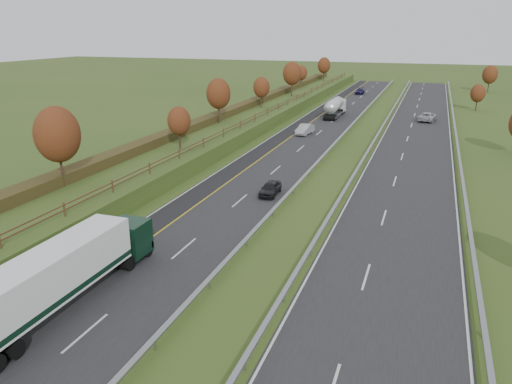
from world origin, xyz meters
TOP-DOWN VIEW (x-y plane):
  - ground at (8.00, 55.00)m, footprint 400.00×400.00m
  - near_carriageway at (0.00, 60.00)m, footprint 10.50×200.00m
  - far_carriageway at (16.50, 60.00)m, footprint 10.50×200.00m
  - hard_shoulder at (-3.75, 60.00)m, footprint 3.00×200.00m
  - lane_markings at (6.40, 59.88)m, footprint 26.75×200.00m
  - embankment_left at (-13.00, 60.00)m, footprint 12.00×200.00m
  - hedge_left at (-15.00, 60.00)m, footprint 2.20×180.00m
  - fence_left at (-8.50, 59.59)m, footprint 0.12×189.06m
  - median_barrier_near at (5.70, 60.00)m, footprint 0.32×200.00m
  - median_barrier_far at (10.80, 60.00)m, footprint 0.32×200.00m
  - outer_barrier_far at (22.30, 60.00)m, footprint 0.32×200.00m
  - trees_left at (-12.64, 56.63)m, footprint 6.64×164.30m
  - trees_far at (29.80, 89.21)m, footprint 8.45×118.60m
  - box_lorry at (-1.60, 12.86)m, footprint 2.58×16.28m
  - road_tanker at (0.60, 87.77)m, footprint 2.40×11.22m
  - car_dark_near at (3.54, 37.77)m, footprint 1.75×4.10m
  - car_silver_mid at (-0.67, 69.05)m, footprint 2.28×5.07m
  - car_small_far at (0.13, 124.76)m, footprint 2.11×5.00m
  - car_oncoming at (17.72, 88.39)m, footprint 3.44×6.18m

SIDE VIEW (x-z plane):
  - ground at x=8.00m, z-range 0.00..0.00m
  - near_carriageway at x=0.00m, z-range 0.00..0.04m
  - far_carriageway at x=16.50m, z-range 0.00..0.04m
  - hard_shoulder at x=-3.75m, z-range 0.00..0.04m
  - lane_markings at x=6.40m, z-range 0.04..0.05m
  - median_barrier_near at x=5.70m, z-range 0.26..0.97m
  - median_barrier_far at x=10.80m, z-range 0.26..0.97m
  - outer_barrier_far at x=22.30m, z-range 0.26..0.97m
  - car_dark_near at x=3.54m, z-range 0.04..1.42m
  - car_small_far at x=0.13m, z-range 0.04..1.48m
  - car_silver_mid at x=-0.67m, z-range 0.04..1.65m
  - car_oncoming at x=17.72m, z-range 0.04..1.67m
  - embankment_left at x=-13.00m, z-range 0.00..2.00m
  - road_tanker at x=0.60m, z-range 0.13..3.59m
  - box_lorry at x=-1.60m, z-range 0.30..4.36m
  - hedge_left at x=-15.00m, z-range 2.00..3.10m
  - fence_left at x=-8.50m, z-range 2.13..3.33m
  - trees_far at x=29.80m, z-range 0.69..7.81m
  - trees_left at x=-12.64m, z-range 2.53..10.20m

